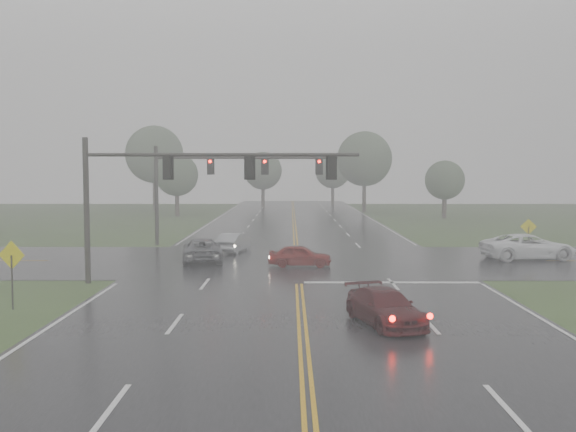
{
  "coord_description": "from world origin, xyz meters",
  "views": [
    {
      "loc": [
        -0.42,
        -16.31,
        5.4
      ],
      "look_at": [
        -0.53,
        16.0,
        3.14
      ],
      "focal_mm": 40.0,
      "sensor_mm": 36.0,
      "label": 1
    }
  ],
  "objects_px": {
    "sedan_silver": "(233,252)",
    "signal_gantry_near": "(171,181)",
    "sedan_red": "(300,267)",
    "sedan_maroon": "(385,325)",
    "pickup_white": "(528,260)",
    "signal_gantry_far": "(213,175)",
    "car_grey": "(202,261)"
  },
  "relations": [
    {
      "from": "sedan_red",
      "to": "sedan_silver",
      "type": "xyz_separation_m",
      "value": [
        -4.35,
        6.39,
        0.0
      ]
    },
    {
      "from": "car_grey",
      "to": "sedan_maroon",
      "type": "bearing_deg",
      "value": 109.84
    },
    {
      "from": "sedan_silver",
      "to": "pickup_white",
      "type": "xyz_separation_m",
      "value": [
        18.37,
        -3.48,
        0.0
      ]
    },
    {
      "from": "sedan_red",
      "to": "pickup_white",
      "type": "relative_size",
      "value": 0.64
    },
    {
      "from": "sedan_silver",
      "to": "signal_gantry_far",
      "type": "distance_m",
      "value": 6.92
    },
    {
      "from": "sedan_red",
      "to": "signal_gantry_far",
      "type": "xyz_separation_m",
      "value": [
        -6.19,
        10.7,
        5.1
      ]
    },
    {
      "from": "sedan_maroon",
      "to": "pickup_white",
      "type": "distance_m",
      "value": 20.18
    },
    {
      "from": "sedan_silver",
      "to": "car_grey",
      "type": "bearing_deg",
      "value": 84.27
    },
    {
      "from": "pickup_white",
      "to": "signal_gantry_far",
      "type": "distance_m",
      "value": 22.25
    },
    {
      "from": "sedan_red",
      "to": "sedan_silver",
      "type": "distance_m",
      "value": 7.73
    },
    {
      "from": "signal_gantry_far",
      "to": "signal_gantry_near",
      "type": "bearing_deg",
      "value": -90.2
    },
    {
      "from": "signal_gantry_near",
      "to": "signal_gantry_far",
      "type": "distance_m",
      "value": 16.12
    },
    {
      "from": "sedan_maroon",
      "to": "signal_gantry_far",
      "type": "distance_m",
      "value": 26.63
    },
    {
      "from": "signal_gantry_far",
      "to": "sedan_red",
      "type": "bearing_deg",
      "value": -59.95
    },
    {
      "from": "car_grey",
      "to": "pickup_white",
      "type": "bearing_deg",
      "value": 173.92
    },
    {
      "from": "sedan_maroon",
      "to": "signal_gantry_near",
      "type": "distance_m",
      "value": 13.3
    },
    {
      "from": "sedan_maroon",
      "to": "sedan_red",
      "type": "height_order",
      "value": "sedan_maroon"
    },
    {
      "from": "pickup_white",
      "to": "signal_gantry_far",
      "type": "xyz_separation_m",
      "value": [
        -20.21,
        7.79,
        5.1
      ]
    },
    {
      "from": "signal_gantry_far",
      "to": "sedan_maroon",
      "type": "bearing_deg",
      "value": -69.94
    },
    {
      "from": "pickup_white",
      "to": "signal_gantry_near",
      "type": "xyz_separation_m",
      "value": [
        -20.27,
        -8.33,
        4.94
      ]
    },
    {
      "from": "sedan_silver",
      "to": "car_grey",
      "type": "height_order",
      "value": "car_grey"
    },
    {
      "from": "sedan_silver",
      "to": "signal_gantry_near",
      "type": "relative_size",
      "value": 0.29
    },
    {
      "from": "signal_gantry_far",
      "to": "pickup_white",
      "type": "bearing_deg",
      "value": -21.08
    },
    {
      "from": "pickup_white",
      "to": "sedan_silver",
      "type": "bearing_deg",
      "value": 71.3
    },
    {
      "from": "sedan_red",
      "to": "sedan_maroon",
      "type": "bearing_deg",
      "value": -165.45
    },
    {
      "from": "sedan_maroon",
      "to": "pickup_white",
      "type": "xyz_separation_m",
      "value": [
        11.25,
        16.76,
        0.0
      ]
    },
    {
      "from": "sedan_silver",
      "to": "pickup_white",
      "type": "relative_size",
      "value": 0.69
    },
    {
      "from": "sedan_silver",
      "to": "car_grey",
      "type": "relative_size",
      "value": 0.79
    },
    {
      "from": "signal_gantry_near",
      "to": "pickup_white",
      "type": "bearing_deg",
      "value": 22.35
    },
    {
      "from": "sedan_maroon",
      "to": "sedan_red",
      "type": "xyz_separation_m",
      "value": [
        -2.77,
        13.85,
        0.0
      ]
    },
    {
      "from": "car_grey",
      "to": "pickup_white",
      "type": "relative_size",
      "value": 0.88
    },
    {
      "from": "signal_gantry_near",
      "to": "signal_gantry_far",
      "type": "bearing_deg",
      "value": 89.8
    }
  ]
}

